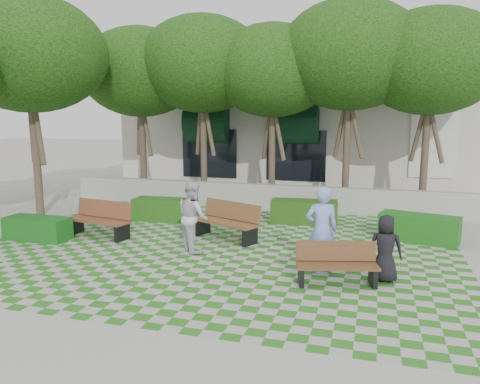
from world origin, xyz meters
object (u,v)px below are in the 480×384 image
(bench_west, at_px, (100,220))
(person_blue, at_px, (322,230))
(bench_east, at_px, (337,265))
(person_dark, at_px, (385,248))
(hedge_midleft, at_px, (165,209))
(hedge_west, at_px, (37,228))
(hedge_east, at_px, (419,228))
(person_white, at_px, (193,216))
(bench_mid, at_px, (227,222))
(hedge_midright, at_px, (304,212))

(bench_west, xyz_separation_m, person_blue, (6.29, -1.30, 0.47))
(bench_east, height_order, person_dark, person_dark)
(bench_west, relative_size, hedge_midleft, 0.99)
(person_dark, bearing_deg, hedge_west, -5.66)
(hedge_east, height_order, person_blue, person_blue)
(bench_east, bearing_deg, person_dark, 11.16)
(bench_west, relative_size, person_dark, 1.42)
(bench_east, xyz_separation_m, person_white, (-3.64, 1.34, 0.48))
(bench_east, relative_size, person_blue, 0.90)
(bench_mid, bearing_deg, hedge_east, 37.92)
(bench_mid, relative_size, person_white, 1.15)
(hedge_west, relative_size, person_blue, 0.94)
(person_blue, xyz_separation_m, person_dark, (1.32, -0.17, -0.25))
(hedge_midright, xyz_separation_m, hedge_midleft, (-4.38, -0.87, -0.01))
(hedge_midleft, bearing_deg, person_dark, -29.73)
(person_blue, relative_size, person_dark, 1.36)
(bench_east, xyz_separation_m, hedge_midleft, (-5.82, 4.30, -0.06))
(bench_mid, distance_m, hedge_midright, 3.05)
(hedge_east, xyz_separation_m, person_white, (-5.50, -2.60, 0.53))
(hedge_midleft, distance_m, person_dark, 7.78)
(bench_west, bearing_deg, hedge_midleft, 80.32)
(bench_mid, distance_m, hedge_west, 5.19)
(hedge_west, bearing_deg, hedge_midright, 30.90)
(bench_east, bearing_deg, bench_mid, 125.71)
(person_white, bearing_deg, person_dark, -144.15)
(hedge_midleft, distance_m, person_white, 3.72)
(bench_mid, relative_size, person_blue, 1.07)
(person_dark, bearing_deg, person_white, -12.26)
(bench_west, bearing_deg, person_dark, -0.76)
(bench_west, relative_size, person_white, 1.12)
(bench_east, distance_m, hedge_midright, 5.36)
(hedge_east, height_order, person_white, person_white)
(person_dark, bearing_deg, person_blue, -8.68)
(bench_mid, height_order, hedge_midright, bench_mid)
(bench_mid, relative_size, hedge_midright, 0.99)
(bench_west, height_order, person_dark, person_dark)
(bench_east, distance_m, person_dark, 1.07)
(person_white, bearing_deg, hedge_midleft, -6.75)
(person_blue, distance_m, person_dark, 1.35)
(hedge_east, relative_size, person_white, 1.15)
(hedge_west, bearing_deg, person_blue, -3.93)
(hedge_west, distance_m, person_dark, 9.11)
(hedge_midleft, bearing_deg, hedge_east, -2.70)
(bench_east, bearing_deg, person_blue, 107.68)
(bench_mid, xyz_separation_m, person_blue, (2.79, -2.04, 0.46))
(hedge_east, bearing_deg, hedge_midleft, 177.30)
(hedge_midright, xyz_separation_m, person_blue, (1.05, -4.55, 0.59))
(hedge_east, bearing_deg, bench_west, -166.70)
(bench_east, relative_size, hedge_midleft, 0.85)
(hedge_midright, bearing_deg, bench_mid, -124.74)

